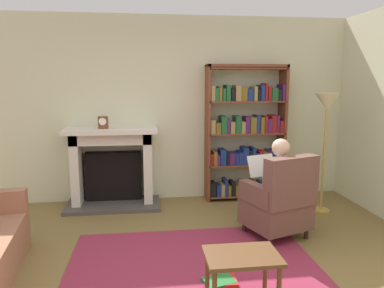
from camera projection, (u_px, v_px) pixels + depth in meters
name	position (u px, v px, depth m)	size (l,w,h in m)	color
ground	(198.00, 285.00, 3.21)	(14.00, 14.00, 0.00)	olive
back_wall	(174.00, 109.00, 5.47)	(5.60, 0.10, 2.70)	beige
area_rug	(194.00, 268.00, 3.50)	(2.40, 1.80, 0.01)	maroon
fireplace	(113.00, 164.00, 5.24)	(1.31, 0.64, 1.12)	#4C4742
mantel_clock	(103.00, 122.00, 5.03)	(0.14, 0.14, 0.17)	brown
bookshelf	(246.00, 134.00, 5.45)	(1.18, 0.32, 2.00)	brown
armchair_reading	(280.00, 202.00, 4.13)	(0.81, 0.80, 0.97)	#331E14
seated_reader	(274.00, 182.00, 4.20)	(0.48, 0.59, 1.14)	silver
side_table	(242.00, 264.00, 2.76)	(0.56, 0.39, 0.48)	brown
scattered_books	(222.00, 281.00, 3.24)	(0.31, 0.26, 0.03)	#267233
floor_lamp	(327.00, 112.00, 4.81)	(0.32, 0.32, 1.61)	#B7933F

